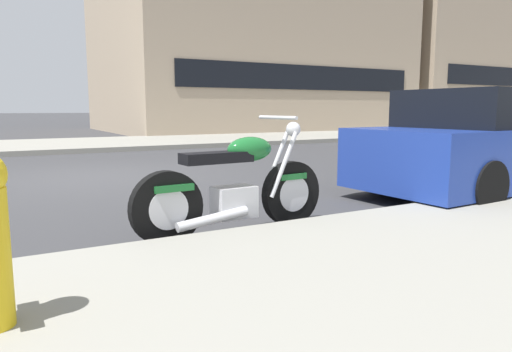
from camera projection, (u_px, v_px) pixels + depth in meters
ground_plane at (95, 177)px, 8.28m from camera, size 260.00×260.00×0.00m
sidewalk_far_curb at (351, 135)px, 20.34m from camera, size 120.00×5.00×0.14m
parking_stall_stripe at (175, 229)px, 4.71m from camera, size 0.12×2.20×0.01m
parked_motorcycle at (236, 189)px, 4.51m from camera, size 2.04×0.62×1.13m
parked_car_mid_block at (496, 144)px, 6.81m from camera, size 4.65×1.96×1.45m
townhouse_near_left at (244, 23)px, 26.21m from camera, size 14.88×11.91×11.83m
townhouse_mid_block at (436, 25)px, 33.62m from camera, size 13.97×12.06×14.15m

